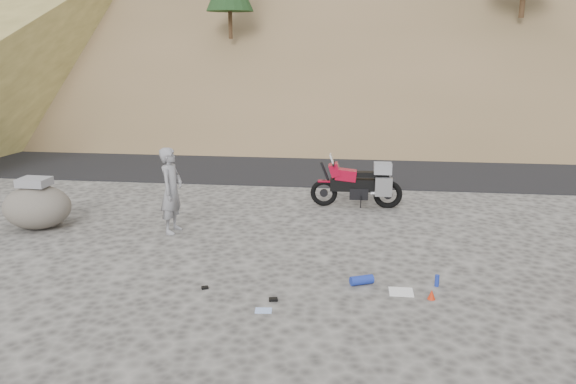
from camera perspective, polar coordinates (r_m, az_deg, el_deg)
name	(u,v)px	position (r m, az deg, el deg)	size (l,w,h in m)	color
ground	(282,258)	(11.00, -0.65, -6.68)	(140.00, 140.00, 0.00)	#403E3B
road	(315,163)	(19.61, 2.78, 3.00)	(120.00, 7.00, 0.05)	black
motorcycle	(361,184)	(14.27, 7.39, 0.77)	(2.32, 0.69, 1.38)	black
man	(174,232)	(12.72, -11.53, -3.96)	(0.69, 0.45, 1.89)	gray
boulder	(37,206)	(13.77, -24.13, -1.33)	(1.78, 1.61, 1.16)	#514C45
small_rock	(32,210)	(14.53, -24.60, -1.71)	(0.79, 0.71, 0.46)	#514C45
gear_white_cloth	(401,292)	(9.75, 11.42, -9.91)	(0.40, 0.36, 0.01)	white
gear_blue_mat	(362,280)	(9.90, 7.50, -8.86)	(0.16, 0.16, 0.40)	#192E97
gear_bottle	(437,281)	(10.07, 14.89, -8.70)	(0.07, 0.07, 0.20)	#192E97
gear_funnel	(432,294)	(9.58, 14.38, -10.05)	(0.13, 0.13, 0.17)	red
gear_glove_a	(273,299)	(9.27, -1.50, -10.86)	(0.14, 0.10, 0.04)	black
gear_glove_b	(205,288)	(9.79, -8.44, -9.59)	(0.11, 0.08, 0.04)	black
gear_blue_cloth	(263,310)	(8.96, -2.51, -11.94)	(0.26, 0.19, 0.01)	#9BB7F1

